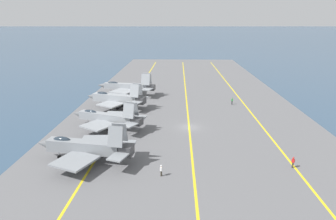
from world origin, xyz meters
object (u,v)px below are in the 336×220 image
crew_white_vest (161,170)px  crew_green_vest (232,101)px  parked_jet_nearest (85,147)px  parked_jet_second (108,118)px  parked_jet_fourth (127,86)px  crew_red_vest (293,162)px  parked_jet_third (116,98)px

crew_white_vest → crew_green_vest: bearing=-23.3°
parked_jet_nearest → crew_green_vest: size_ratio=8.82×
parked_jet_nearest → crew_green_vest: bearing=-40.0°
parked_jet_nearest → crew_green_vest: 43.25m
parked_jet_second → parked_jet_fourth: (27.33, 0.62, 0.31)m
parked_jet_nearest → crew_red_vest: bearing=-92.0°
crew_white_vest → crew_green_vest: (37.24, -16.07, 0.04)m
parked_jet_third → crew_green_vest: parked_jet_third is taller
crew_white_vest → crew_green_vest: 40.56m
parked_jet_fourth → crew_green_vest: size_ratio=9.67×
parked_jet_second → crew_red_vest: size_ratio=9.22×
crew_white_vest → crew_green_vest: size_ratio=0.97×
parked_jet_third → crew_red_vest: size_ratio=9.14×
parked_jet_third → parked_jet_fourth: (12.70, -0.56, 0.18)m
parked_jet_nearest → crew_green_vest: (33.10, -27.79, -1.42)m
crew_green_vest → parked_jet_fourth: bearing=73.1°
parked_jet_third → crew_green_vest: bearing=-81.9°
parked_jet_second → crew_red_vest: parked_jet_second is taller
crew_green_vest → crew_white_vest: bearing=156.7°
parked_jet_nearest → parked_jet_second: bearing=-0.3°
parked_jet_second → parked_jet_third: 14.68m
parked_jet_nearest → crew_red_vest: (-1.06, -30.84, -1.45)m
parked_jet_nearest → parked_jet_third: (28.99, 1.10, 0.06)m
parked_jet_nearest → parked_jet_second: size_ratio=0.99×
parked_jet_second → crew_green_vest: parked_jet_second is taller
crew_red_vest → crew_white_vest: size_ratio=1.00×
crew_red_vest → crew_white_vest: 19.36m
parked_jet_nearest → parked_jet_third: 29.01m
parked_jet_second → parked_jet_fourth: 27.34m
parked_jet_third → crew_red_vest: bearing=-133.2°
parked_jet_nearest → parked_jet_third: bearing=2.2°
parked_jet_third → parked_jet_fourth: bearing=-2.5°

